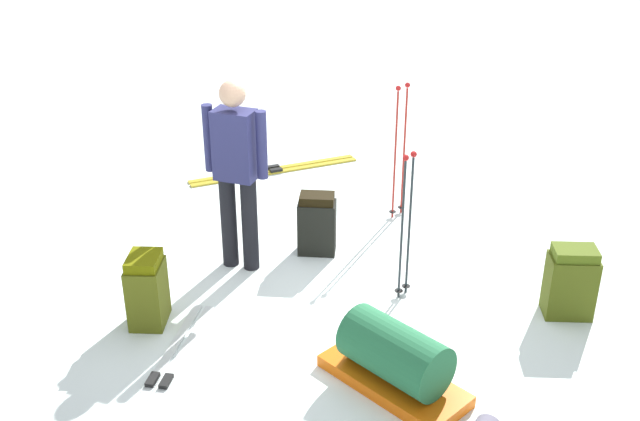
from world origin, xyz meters
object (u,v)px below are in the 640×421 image
at_px(skier_standing, 236,167).
at_px(ski_pair_near, 275,170).
at_px(backpack_large_dark, 570,282).
at_px(ski_poles_planted_near, 400,145).
at_px(ski_poles_planted_far, 406,219).
at_px(backpack_small_spare, 147,290).
at_px(ski_pair_far, 160,383).
at_px(backpack_bright, 317,224).
at_px(gear_sled, 395,359).

bearing_deg(skier_standing, ski_pair_near, -124.61).
distance_m(ski_pair_near, backpack_large_dark, 3.82).
distance_m(ski_poles_planted_near, ski_poles_planted_far, 1.49).
height_order(ski_pair_near, backpack_small_spare, backpack_small_spare).
xyz_separation_m(ski_pair_near, ski_poles_planted_near, (-0.57, 1.61, 0.74)).
xyz_separation_m(ski_pair_far, ski_poles_planted_near, (-2.96, -1.36, 0.74)).
bearing_deg(ski_pair_far, ski_pair_near, -128.78).
bearing_deg(ski_pair_near, backpack_small_spare, 45.02).
height_order(skier_standing, backpack_large_dark, skier_standing).
relative_size(skier_standing, ski_pair_far, 1.06).
distance_m(backpack_bright, gear_sled, 1.98).
distance_m(ski_poles_planted_near, gear_sled, 2.73).
xyz_separation_m(backpack_bright, backpack_small_spare, (1.69, 0.33, 0.01)).
xyz_separation_m(backpack_large_dark, ski_poles_planted_far, (0.97, -0.88, 0.42)).
bearing_deg(backpack_small_spare, backpack_large_dark, 152.22).
bearing_deg(backpack_small_spare, ski_pair_near, -134.98).
relative_size(backpack_bright, gear_sled, 0.51).
bearing_deg(skier_standing, ski_pair_far, 45.98).
distance_m(ski_pair_near, ski_poles_planted_near, 1.86).
relative_size(skier_standing, backpack_large_dark, 2.85).
bearing_deg(backpack_small_spare, backpack_bright, -169.05).
relative_size(backpack_bright, ski_poles_planted_near, 0.42).
height_order(backpack_small_spare, ski_poles_planted_far, ski_poles_planted_far).
xyz_separation_m(ski_pair_near, ski_pair_far, (2.39, 2.97, 0.00)).
height_order(backpack_large_dark, ski_poles_planted_far, ski_poles_planted_far).
xyz_separation_m(backpack_bright, gear_sled, (0.48, 1.92, -0.06)).
bearing_deg(backpack_large_dark, backpack_bright, -56.62).
distance_m(skier_standing, ski_pair_near, 2.33).
bearing_deg(ski_poles_planted_far, gear_sled, 51.81).
xyz_separation_m(ski_pair_far, backpack_bright, (-1.89, -1.10, 0.27)).
height_order(skier_standing, ski_poles_planted_far, skier_standing).
xyz_separation_m(skier_standing, ski_poles_planted_far, (-0.97, 1.10, -0.25)).
distance_m(ski_pair_near, gear_sled, 3.92).
height_order(ski_pair_near, backpack_large_dark, backpack_large_dark).
bearing_deg(gear_sled, ski_pair_far, -30.18).
distance_m(skier_standing, backpack_large_dark, 2.85).
height_order(backpack_large_dark, backpack_small_spare, backpack_large_dark).
relative_size(ski_pair_near, backpack_small_spare, 3.36).
relative_size(backpack_large_dark, ski_poles_planted_far, 0.47).
bearing_deg(backpack_small_spare, ski_pair_far, 76.10).
relative_size(ski_pair_near, backpack_large_dark, 3.33).
height_order(ski_pair_near, ski_poles_planted_near, ski_poles_planted_near).
height_order(ski_pair_far, backpack_small_spare, backpack_small_spare).
distance_m(backpack_large_dark, ski_poles_planted_far, 1.38).
bearing_deg(ski_pair_far, ski_poles_planted_near, -155.27).
xyz_separation_m(ski_poles_planted_far, gear_sled, (0.73, 0.93, -0.48)).
bearing_deg(ski_poles_planted_near, skier_standing, 4.67).
bearing_deg(backpack_small_spare, skier_standing, -155.75).
relative_size(skier_standing, ski_pair_near, 0.85).
height_order(ski_pair_far, gear_sled, gear_sled).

